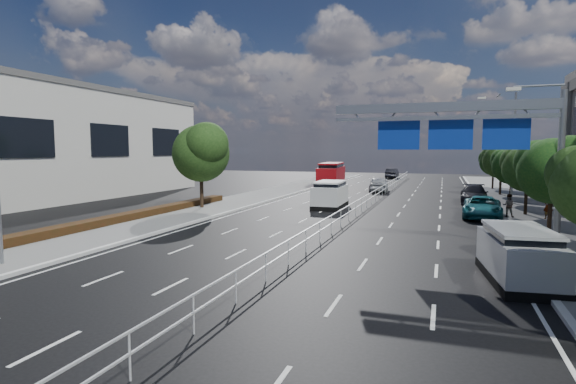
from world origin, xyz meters
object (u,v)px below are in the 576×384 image
(silver_minivan, at_px, (519,255))
(parked_car_dark, at_px, (474,194))
(white_minivan, at_px, (330,195))
(pedestrian_a, at_px, (548,206))
(near_car_silver, at_px, (379,184))
(near_car_dark, at_px, (392,173))
(pedestrian_b, at_px, (508,205))
(overhead_gantry, at_px, (467,128))
(red_bus, at_px, (332,174))
(parked_car_teal, at_px, (482,207))

(silver_minivan, distance_m, parked_car_dark, 24.64)
(white_minivan, relative_size, pedestrian_a, 2.98)
(near_car_silver, bearing_deg, white_minivan, 78.25)
(parked_car_dark, bearing_deg, near_car_dark, 109.05)
(near_car_silver, bearing_deg, silver_minivan, 100.34)
(silver_minivan, height_order, pedestrian_a, silver_minivan)
(near_car_dark, bearing_deg, white_minivan, 90.04)
(parked_car_dark, xyz_separation_m, pedestrian_a, (3.93, -8.89, 0.19))
(silver_minivan, bearing_deg, pedestrian_b, 77.38)
(white_minivan, bearing_deg, parked_car_dark, 30.37)
(overhead_gantry, bearing_deg, parked_car_dark, 85.30)
(red_bus, height_order, near_car_dark, red_bus)
(near_car_silver, distance_m, pedestrian_b, 20.44)
(overhead_gantry, bearing_deg, white_minivan, 128.16)
(white_minivan, bearing_deg, parked_car_teal, -11.50)
(white_minivan, xyz_separation_m, pedestrian_a, (14.97, -1.98, -0.07))
(silver_minivan, bearing_deg, red_bus, 105.83)
(red_bus, xyz_separation_m, pedestrian_b, (17.40, -21.91, -0.68))
(red_bus, distance_m, pedestrian_b, 27.99)
(overhead_gantry, xyz_separation_m, white_minivan, (-9.48, 12.07, -4.56))
(near_car_silver, distance_m, pedestrian_a, 21.88)
(red_bus, bearing_deg, parked_car_dark, -45.94)
(red_bus, xyz_separation_m, silver_minivan, (15.80, -37.81, -0.65))
(overhead_gantry, height_order, white_minivan, overhead_gantry)
(red_bus, distance_m, pedestrian_a, 29.60)
(near_car_dark, distance_m, parked_car_teal, 43.94)
(white_minivan, height_order, parked_car_teal, white_minivan)
(overhead_gantry, height_order, silver_minivan, overhead_gantry)
(overhead_gantry, bearing_deg, silver_minivan, -74.59)
(red_bus, bearing_deg, parked_car_teal, -60.44)
(near_car_dark, height_order, parked_car_teal, near_car_dark)
(parked_car_teal, bearing_deg, silver_minivan, -86.24)
(white_minivan, height_order, red_bus, red_bus)
(overhead_gantry, bearing_deg, near_car_dark, 99.68)
(red_bus, height_order, parked_car_dark, red_bus)
(parked_car_teal, bearing_deg, pedestrian_a, 2.77)
(red_bus, distance_m, parked_car_dark, 20.58)
(pedestrian_b, bearing_deg, near_car_silver, -49.35)
(pedestrian_a, bearing_deg, parked_car_dark, -81.31)
(white_minivan, bearing_deg, pedestrian_a, -9.21)
(white_minivan, bearing_deg, pedestrian_b, -9.94)
(pedestrian_b, bearing_deg, parked_car_dark, -71.20)
(pedestrian_a, bearing_deg, white_minivan, -22.67)
(red_bus, distance_m, near_car_silver, 8.02)
(white_minivan, bearing_deg, near_car_silver, 81.89)
(near_car_silver, distance_m, silver_minivan, 34.45)
(near_car_dark, distance_m, pedestrian_a, 45.11)
(red_bus, distance_m, silver_minivan, 40.98)
(silver_minivan, distance_m, parked_car_teal, 15.82)
(near_car_silver, bearing_deg, pedestrian_b, 116.93)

